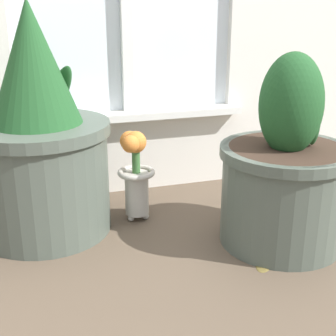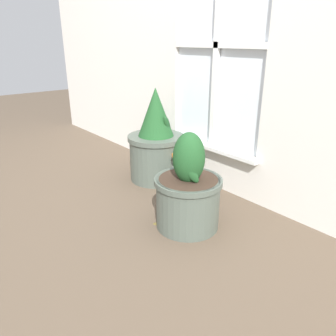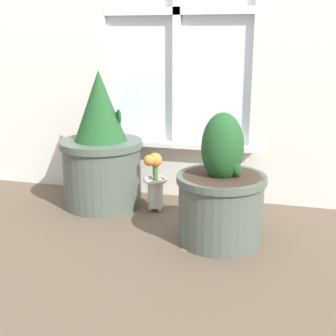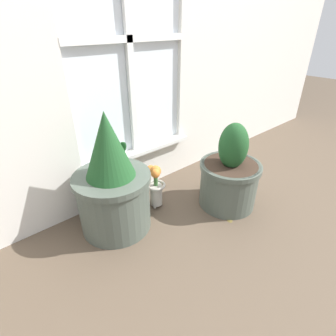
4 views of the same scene
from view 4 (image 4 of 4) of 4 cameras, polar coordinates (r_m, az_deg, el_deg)
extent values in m
plane|color=brown|center=(1.40, 10.17, -15.57)|extent=(10.00, 10.00, 0.00)
cube|color=silver|center=(1.72, -7.01, 0.04)|extent=(0.72, 0.05, 0.28)
cube|color=white|center=(1.51, -9.23, 26.09)|extent=(0.72, 0.02, 1.23)
cube|color=white|center=(1.49, -8.59, 26.08)|extent=(0.04, 0.02, 1.23)
cube|color=white|center=(1.49, -8.59, 26.08)|extent=(0.72, 0.02, 0.04)
cube|color=white|center=(1.62, -6.38, 3.42)|extent=(0.78, 0.06, 0.02)
cylinder|color=#4C564C|center=(1.40, -11.57, -7.10)|extent=(0.37, 0.37, 0.32)
cylinder|color=#4C564C|center=(1.32, -12.18, -2.10)|extent=(0.39, 0.39, 0.03)
cylinder|color=#38281E|center=(1.31, -12.23, -1.70)|extent=(0.34, 0.34, 0.01)
cone|color=#1E4C23|center=(1.24, -13.03, 4.90)|extent=(0.24, 0.24, 0.32)
ellipsoid|color=#1E4C23|center=(1.33, -10.99, 3.15)|extent=(0.10, 0.14, 0.17)
cylinder|color=#4C564C|center=(1.59, 12.98, -3.45)|extent=(0.33, 0.33, 0.27)
cylinder|color=#4C564C|center=(1.52, 13.49, 0.40)|extent=(0.35, 0.35, 0.03)
cylinder|color=#38281E|center=(1.52, 13.52, 0.68)|extent=(0.30, 0.30, 0.01)
ellipsoid|color=#1E4C23|center=(1.47, 14.04, 4.65)|extent=(0.16, 0.16, 0.26)
ellipsoid|color=#1E4C23|center=(1.51, 15.95, 3.01)|extent=(0.08, 0.11, 0.14)
sphere|color=#BCB7AD|center=(1.61, -3.12, -7.51)|extent=(0.02, 0.02, 0.02)
sphere|color=#BCB7AD|center=(1.57, -2.89, -8.47)|extent=(0.02, 0.02, 0.02)
sphere|color=#BCB7AD|center=(1.60, -1.61, -7.83)|extent=(0.02, 0.02, 0.02)
cylinder|color=#BCB7AD|center=(1.55, -2.60, -5.77)|extent=(0.07, 0.07, 0.13)
torus|color=#BCB7AD|center=(1.51, -2.65, -3.75)|extent=(0.11, 0.11, 0.02)
cylinder|color=#386633|center=(1.49, -2.69, -2.59)|extent=(0.02, 0.02, 0.07)
sphere|color=orange|center=(1.46, -2.74, -0.66)|extent=(0.06, 0.06, 0.06)
sphere|color=orange|center=(1.48, -3.75, -0.49)|extent=(0.06, 0.06, 0.06)
sphere|color=orange|center=(1.43, -2.75, -1.22)|extent=(0.05, 0.05, 0.05)
ellipsoid|color=brown|center=(1.56, 12.99, -10.11)|extent=(0.10, 0.11, 0.01)
camera|label=1|loc=(0.65, 63.02, -22.84)|focal=50.00mm
camera|label=2|loc=(2.24, 59.81, 14.42)|focal=35.00mm
camera|label=3|loc=(1.68, 81.67, -2.90)|focal=50.00mm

